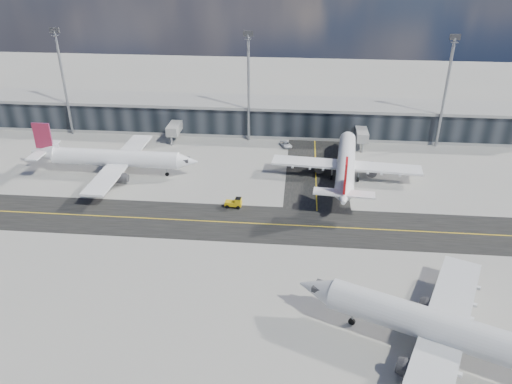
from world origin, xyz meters
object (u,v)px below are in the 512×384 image
airliner_near (458,334)px  service_van (286,144)px  baggage_tug (235,203)px  airliner_af (113,158)px  airliner_redtail (346,164)px

airliner_near → service_van: bearing=41.8°
airliner_near → baggage_tug: (-34.22, 38.28, -3.27)m
airliner_af → baggage_tug: bearing=67.0°
airliner_redtail → baggage_tug: 28.01m
airliner_af → service_van: 44.49m
airliner_near → baggage_tug: airliner_near is taller
service_van → airliner_redtail: bearing=-74.9°
airliner_af → airliner_redtail: bearing=92.8°
airliner_redtail → airliner_af: bearing=-173.0°
service_van → airliner_near: bearing=-92.9°
airliner_near → baggage_tug: size_ratio=12.03×
airliner_af → airliner_redtail: size_ratio=0.99×
baggage_tug → service_van: size_ratio=0.75×
airliner_redtail → airliner_near: (10.83, -53.43, 0.43)m
airliner_near → service_van: 76.48m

